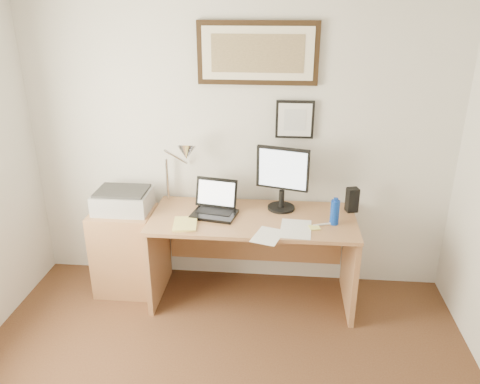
# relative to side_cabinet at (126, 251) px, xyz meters

# --- Properties ---
(wall_back) EXTENTS (3.50, 0.02, 2.50)m
(wall_back) POSITION_rel_side_cabinet_xyz_m (0.92, 0.32, 0.89)
(wall_back) COLOR silver
(wall_back) RESTS_ON ground
(side_cabinet) EXTENTS (0.50, 0.40, 0.73)m
(side_cabinet) POSITION_rel_side_cabinet_xyz_m (0.00, 0.00, 0.00)
(side_cabinet) COLOR #996640
(side_cabinet) RESTS_ON floor
(water_bottle) EXTENTS (0.07, 0.07, 0.19)m
(water_bottle) POSITION_rel_side_cabinet_xyz_m (1.69, -0.11, 0.48)
(water_bottle) COLOR #0B339B
(water_bottle) RESTS_ON desk
(bottle_cap) EXTENTS (0.03, 0.03, 0.02)m
(bottle_cap) POSITION_rel_side_cabinet_xyz_m (1.69, -0.11, 0.59)
(bottle_cap) COLOR #0B339B
(bottle_cap) RESTS_ON water_bottle
(speaker) EXTENTS (0.11, 0.10, 0.20)m
(speaker) POSITION_rel_side_cabinet_xyz_m (1.85, 0.13, 0.48)
(speaker) COLOR black
(speaker) RESTS_ON desk
(paper_sheet_a) EXTENTS (0.26, 0.31, 0.00)m
(paper_sheet_a) POSITION_rel_side_cabinet_xyz_m (1.20, -0.35, 0.39)
(paper_sheet_a) COLOR silver
(paper_sheet_a) RESTS_ON desk
(paper_sheet_b) EXTENTS (0.24, 0.33, 0.00)m
(paper_sheet_b) POSITION_rel_side_cabinet_xyz_m (1.40, -0.23, 0.39)
(paper_sheet_b) COLOR silver
(paper_sheet_b) RESTS_ON desk
(sticky_pad) EXTENTS (0.09, 0.09, 0.01)m
(sticky_pad) POSITION_rel_side_cabinet_xyz_m (1.54, -0.20, 0.39)
(sticky_pad) COLOR #E9E96E
(sticky_pad) RESTS_ON desk
(marker_pen) EXTENTS (0.14, 0.06, 0.02)m
(marker_pen) POSITION_rel_side_cabinet_xyz_m (1.60, -0.15, 0.39)
(marker_pen) COLOR silver
(marker_pen) RESTS_ON desk
(book) EXTENTS (0.21, 0.26, 0.02)m
(book) POSITION_rel_side_cabinet_xyz_m (0.48, -0.25, 0.39)
(book) COLOR #EFDE70
(book) RESTS_ON desk
(desk) EXTENTS (1.60, 0.70, 0.75)m
(desk) POSITION_rel_side_cabinet_xyz_m (1.07, 0.04, 0.15)
(desk) COLOR #996640
(desk) RESTS_ON floor
(laptop) EXTENTS (0.38, 0.35, 0.26)m
(laptop) POSITION_rel_side_cabinet_xyz_m (0.77, -0.00, 0.44)
(laptop) COLOR black
(laptop) RESTS_ON desk
(lcd_monitor) EXTENTS (0.41, 0.22, 0.52)m
(lcd_monitor) POSITION_rel_side_cabinet_xyz_m (1.29, 0.12, 0.68)
(lcd_monitor) COLOR black
(lcd_monitor) RESTS_ON desk
(printer) EXTENTS (0.44, 0.34, 0.18)m
(printer) POSITION_rel_side_cabinet_xyz_m (0.01, 0.03, 0.45)
(printer) COLOR #A1A1A3
(printer) RESTS_ON side_cabinet
(desk_lamp) EXTENTS (0.29, 0.27, 0.53)m
(desk_lamp) POSITION_rel_side_cabinet_xyz_m (0.51, 0.13, 0.82)
(desk_lamp) COLOR silver
(desk_lamp) RESTS_ON desk
(picture_large) EXTENTS (0.92, 0.04, 0.47)m
(picture_large) POSITION_rel_side_cabinet_xyz_m (1.07, 0.29, 1.59)
(picture_large) COLOR black
(picture_large) RESTS_ON wall_back
(picture_small) EXTENTS (0.30, 0.03, 0.30)m
(picture_small) POSITION_rel_side_cabinet_xyz_m (1.37, 0.29, 1.09)
(picture_small) COLOR black
(picture_small) RESTS_ON wall_back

